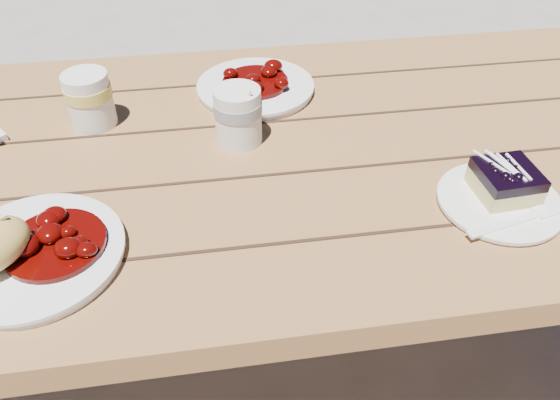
{
  "coord_description": "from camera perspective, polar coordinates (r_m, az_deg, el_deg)",
  "views": [
    {
      "loc": [
        -0.06,
        -0.79,
        1.31
      ],
      "look_at": [
        0.02,
        -0.21,
        0.81
      ],
      "focal_mm": 35.0,
      "sensor_mm": 36.0,
      "label": 1
    }
  ],
  "objects": [
    {
      "name": "blueberry_cake",
      "position": [
        0.91,
        22.53,
        1.85
      ],
      "size": [
        0.09,
        0.09,
        0.05
      ],
      "rotation": [
        0.0,
        0.0,
        0.06
      ],
      "color": "#E1D17B",
      "rests_on": "dessert_plate"
    },
    {
      "name": "coffee_cup",
      "position": [
        0.96,
        -4.39,
        8.74
      ],
      "size": [
        0.08,
        0.08,
        0.1
      ],
      "primitive_type": "cylinder",
      "color": "white",
      "rests_on": "picnic_table"
    },
    {
      "name": "second_stew",
      "position": [
        1.12,
        -2.62,
        12.91
      ],
      "size": [
        0.13,
        0.13,
        0.04
      ],
      "primitive_type": null,
      "color": "#4E0502",
      "rests_on": "second_plate"
    },
    {
      "name": "second_cup",
      "position": [
        1.07,
        -19.26,
        9.86
      ],
      "size": [
        0.08,
        0.08,
        0.1
      ],
      "primitive_type": "cylinder",
      "color": "white",
      "rests_on": "picnic_table"
    },
    {
      "name": "second_plate",
      "position": [
        1.13,
        -2.58,
        11.61
      ],
      "size": [
        0.23,
        0.23,
        0.02
      ],
      "primitive_type": "cylinder",
      "color": "white",
      "rests_on": "picnic_table"
    },
    {
      "name": "ground",
      "position": [
        1.53,
        -2.11,
        -18.15
      ],
      "size": [
        60.0,
        60.0,
        0.0
      ],
      "primitive_type": "plane",
      "color": "gray",
      "rests_on": "ground"
    },
    {
      "name": "picnic_table",
      "position": [
        1.07,
        -2.87,
        -1.69
      ],
      "size": [
        2.0,
        1.55,
        0.75
      ],
      "color": "brown",
      "rests_on": "ground"
    },
    {
      "name": "fork_dessert",
      "position": [
        0.86,
        22.4,
        -2.34
      ],
      "size": [
        0.16,
        0.06,
        0.0
      ],
      "primitive_type": null,
      "rotation": [
        0.0,
        0.0,
        -1.34
      ],
      "color": "white",
      "rests_on": "dessert_plate"
    },
    {
      "name": "goulash_stew",
      "position": [
        0.81,
        -22.72,
        -3.51
      ],
      "size": [
        0.14,
        0.14,
        0.04
      ],
      "primitive_type": null,
      "color": "#4E0502",
      "rests_on": "main_plate"
    },
    {
      "name": "dessert_plate",
      "position": [
        0.91,
        21.92,
        -0.21
      ],
      "size": [
        0.18,
        0.18,
        0.01
      ],
      "primitive_type": "cylinder",
      "color": "white",
      "rests_on": "picnic_table"
    },
    {
      "name": "main_plate",
      "position": [
        0.83,
        -24.25,
        -5.34
      ],
      "size": [
        0.24,
        0.24,
        0.02
      ],
      "primitive_type": "cylinder",
      "color": "white",
      "rests_on": "picnic_table"
    }
  ]
}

